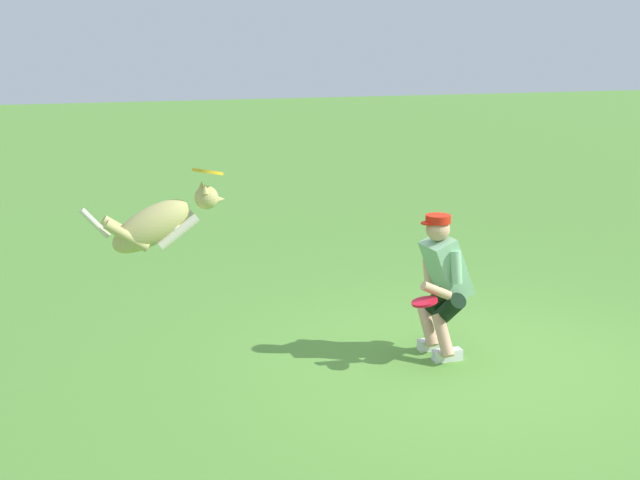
# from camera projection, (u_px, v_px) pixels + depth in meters

# --- Properties ---
(ground_plane) EXTENTS (60.00, 60.00, 0.00)m
(ground_plane) POSITION_uv_depth(u_px,v_px,m) (473.00, 366.00, 7.34)
(ground_plane) COLOR #579038
(person) EXTENTS (0.56, 0.65, 1.29)m
(person) POSITION_uv_depth(u_px,v_px,m) (442.00, 281.00, 7.43)
(person) COLOR silver
(person) RESTS_ON ground_plane
(dog) EXTENTS (1.02, 0.29, 0.54)m
(dog) POSITION_uv_depth(u_px,v_px,m) (158.00, 224.00, 5.93)
(dog) COLOR tan
(frisbee_flying) EXTENTS (0.31, 0.31, 0.09)m
(frisbee_flying) POSITION_uv_depth(u_px,v_px,m) (208.00, 172.00, 5.96)
(frisbee_flying) COLOR yellow
(frisbee_held) EXTENTS (0.31, 0.32, 0.08)m
(frisbee_held) POSITION_uv_depth(u_px,v_px,m) (425.00, 302.00, 7.12)
(frisbee_held) COLOR red
(frisbee_held) RESTS_ON person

